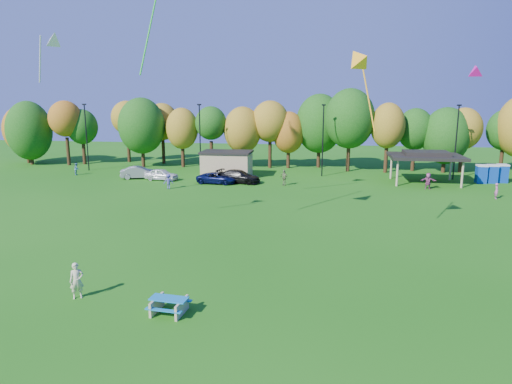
# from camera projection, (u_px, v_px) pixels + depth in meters

# --- Properties ---
(ground) EXTENTS (160.00, 160.00, 0.00)m
(ground) POSITION_uv_depth(u_px,v_px,m) (267.00, 326.00, 20.09)
(ground) COLOR #19600F
(ground) RESTS_ON ground
(tree_line) EXTENTS (93.57, 10.55, 11.15)m
(tree_line) POSITION_uv_depth(u_px,v_px,m) (301.00, 127.00, 63.10)
(tree_line) COLOR black
(tree_line) RESTS_ON ground
(lamp_posts) EXTENTS (64.50, 0.25, 9.09)m
(lamp_posts) POSITION_uv_depth(u_px,v_px,m) (323.00, 138.00, 57.52)
(lamp_posts) COLOR black
(lamp_posts) RESTS_ON ground
(utility_building) EXTENTS (6.30, 4.30, 3.25)m
(utility_building) POSITION_uv_depth(u_px,v_px,m) (227.00, 164.00, 58.01)
(utility_building) COLOR tan
(utility_building) RESTS_ON ground
(pavilion) EXTENTS (8.20, 6.20, 3.77)m
(pavilion) POSITION_uv_depth(u_px,v_px,m) (426.00, 156.00, 53.19)
(pavilion) COLOR tan
(pavilion) RESTS_ON ground
(porta_potties) EXTENTS (3.75, 1.97, 2.18)m
(porta_potties) POSITION_uv_depth(u_px,v_px,m) (492.00, 174.00, 53.73)
(porta_potties) COLOR #0C39A0
(porta_potties) RESTS_ON ground
(picnic_table) EXTENTS (1.89, 1.62, 0.76)m
(picnic_table) POSITION_uv_depth(u_px,v_px,m) (169.00, 304.00, 21.24)
(picnic_table) COLOR tan
(picnic_table) RESTS_ON ground
(kite_flyer) EXTENTS (0.81, 0.73, 1.85)m
(kite_flyer) POSITION_uv_depth(u_px,v_px,m) (77.00, 281.00, 22.75)
(kite_flyer) COLOR beige
(kite_flyer) RESTS_ON ground
(car_a) EXTENTS (4.31, 2.20, 1.40)m
(car_a) POSITION_uv_depth(u_px,v_px,m) (161.00, 174.00, 55.57)
(car_a) COLOR white
(car_a) RESTS_ON ground
(car_b) EXTENTS (4.85, 2.91, 1.51)m
(car_b) POSITION_uv_depth(u_px,v_px,m) (139.00, 172.00, 56.69)
(car_b) COLOR gray
(car_b) RESTS_ON ground
(car_c) EXTENTS (4.82, 2.53, 1.29)m
(car_c) POSITION_uv_depth(u_px,v_px,m) (217.00, 178.00, 53.36)
(car_c) COLOR #0B1142
(car_c) RESTS_ON ground
(car_d) EXTENTS (5.59, 3.29, 1.52)m
(car_d) POSITION_uv_depth(u_px,v_px,m) (239.00, 176.00, 53.78)
(car_d) COLOR black
(car_d) RESTS_ON ground
(far_person_0) EXTENTS (0.83, 0.93, 1.60)m
(far_person_0) POSITION_uv_depth(u_px,v_px,m) (77.00, 169.00, 59.27)
(far_person_0) COLOR teal
(far_person_0) RESTS_ON ground
(far_person_1) EXTENTS (1.10, 0.95, 1.78)m
(far_person_1) POSITION_uv_depth(u_px,v_px,m) (284.00, 178.00, 52.17)
(far_person_1) COLOR olive
(far_person_1) RESTS_ON ground
(far_person_2) EXTENTS (1.23, 0.99, 1.66)m
(far_person_2) POSITION_uv_depth(u_px,v_px,m) (168.00, 181.00, 50.19)
(far_person_2) COLOR #484497
(far_person_2) RESTS_ON ground
(far_person_3) EXTENTS (1.71, 0.55, 1.84)m
(far_person_3) POSITION_uv_depth(u_px,v_px,m) (428.00, 181.00, 49.99)
(far_person_3) COLOR #A3447D
(far_person_3) RESTS_ON ground
(far_person_4) EXTENTS (0.42, 0.60, 1.58)m
(far_person_4) POSITION_uv_depth(u_px,v_px,m) (497.00, 191.00, 45.30)
(far_person_4) COLOR #C15B9A
(far_person_4) RESTS_ON ground
(kite_0) EXTENTS (2.02, 1.82, 3.47)m
(kite_0) POSITION_uv_depth(u_px,v_px,m) (53.00, 39.00, 29.02)
(kite_0) COLOR silver
(kite_1) EXTENTS (2.52, 3.18, 5.56)m
(kite_1) POSITION_uv_depth(u_px,v_px,m) (358.00, 58.00, 28.32)
(kite_1) COLOR #FFA71A
(kite_2) EXTENTS (0.94, 1.15, 1.05)m
(kite_2) POSITION_uv_depth(u_px,v_px,m) (476.00, 69.00, 23.42)
(kite_2) COLOR #F60DA2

